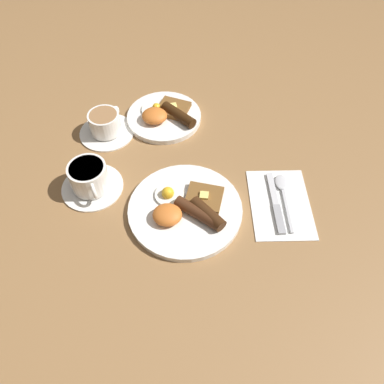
% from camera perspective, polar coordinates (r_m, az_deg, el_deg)
% --- Properties ---
extents(ground_plane, '(3.00, 3.00, 0.00)m').
position_cam_1_polar(ground_plane, '(0.87, -1.04, -2.98)').
color(ground_plane, olive).
extents(breakfast_plate_near, '(0.26, 0.26, 0.04)m').
position_cam_1_polar(breakfast_plate_near, '(0.86, -0.90, -2.62)').
color(breakfast_plate_near, white).
rests_on(breakfast_plate_near, ground_plane).
extents(breakfast_plate_far, '(0.21, 0.21, 0.05)m').
position_cam_1_polar(breakfast_plate_far, '(1.08, -4.21, 11.56)').
color(breakfast_plate_far, white).
rests_on(breakfast_plate_far, ground_plane).
extents(teacup_near, '(0.15, 0.15, 0.07)m').
position_cam_1_polar(teacup_near, '(0.92, -15.29, 1.90)').
color(teacup_near, white).
rests_on(teacup_near, ground_plane).
extents(teacup_far, '(0.15, 0.15, 0.06)m').
position_cam_1_polar(teacup_far, '(1.05, -13.03, 9.90)').
color(teacup_far, white).
rests_on(teacup_far, ground_plane).
extents(napkin, '(0.16, 0.22, 0.01)m').
position_cam_1_polar(napkin, '(0.91, 13.29, -1.70)').
color(napkin, white).
rests_on(napkin, ground_plane).
extents(knife, '(0.04, 0.18, 0.01)m').
position_cam_1_polar(knife, '(0.90, 12.71, -2.03)').
color(knife, silver).
rests_on(knife, napkin).
extents(spoon, '(0.04, 0.17, 0.01)m').
position_cam_1_polar(spoon, '(0.93, 13.66, 0.57)').
color(spoon, silver).
rests_on(spoon, napkin).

